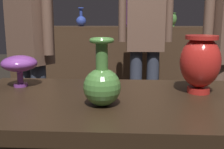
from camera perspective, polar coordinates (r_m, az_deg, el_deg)
back_display_shelf at (r=3.26m, az=2.85°, el=1.06°), size 2.60×0.40×0.99m
vase_centerpiece at (r=0.95m, az=-2.05°, el=-1.70°), size 0.13×0.13×0.23m
vase_tall_behind at (r=1.16m, az=17.57°, el=2.50°), size 0.16×0.16×0.23m
vase_left_accent at (r=1.27m, az=-18.40°, el=1.98°), size 0.15×0.15×0.14m
shelf_vase_far_left at (r=3.32m, az=-15.72°, el=11.74°), size 0.11×0.11×0.28m
shelf_vase_left at (r=3.28m, az=-6.32°, el=11.00°), size 0.12×0.12×0.21m
shelf_vase_right at (r=3.28m, az=12.25°, el=11.03°), size 0.10×0.10×0.15m
shelf_vase_far_right at (r=3.43m, az=20.92°, el=10.44°), size 0.10×0.10×0.14m
shelf_vase_center at (r=3.17m, az=2.97°, el=12.87°), size 0.11×0.11×0.35m
visitor_center_back at (r=2.48m, az=6.81°, el=8.41°), size 0.47×0.19×1.63m
visitor_near_left at (r=2.10m, az=-16.40°, el=6.14°), size 0.40×0.33×1.56m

